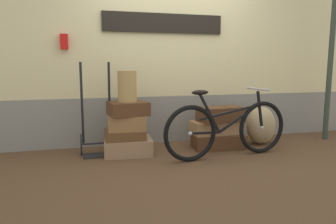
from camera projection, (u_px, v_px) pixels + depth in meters
ground at (190, 157)px, 4.15m from camera, size 8.44×5.20×0.06m
station_building at (172, 58)px, 4.77m from camera, size 6.44×0.74×2.53m
suitcase_0 at (128, 146)px, 4.14m from camera, size 0.65×0.52×0.21m
suitcase_1 at (125, 134)px, 4.10m from camera, size 0.52×0.43×0.12m
suitcase_2 at (127, 123)px, 4.07m from camera, size 0.50×0.38×0.19m
suitcase_3 at (128, 108)px, 4.08m from camera, size 0.53×0.47×0.17m
suitcase_4 at (218, 141)px, 4.45m from camera, size 0.74×0.43×0.20m
suitcase_5 at (215, 127)px, 4.46m from camera, size 0.68×0.35×0.18m
suitcase_6 at (220, 114)px, 4.40m from camera, size 0.64×0.39×0.21m
wicker_basket at (127, 86)px, 4.03m from camera, size 0.24×0.24×0.40m
luggage_trolley at (97, 134)px, 4.13m from camera, size 0.43×0.36×1.21m
burlap_sack at (261, 125)px, 4.67m from camera, size 0.43×0.37×0.56m
bicycle at (227, 129)px, 3.98m from camera, size 1.74×0.46×0.87m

